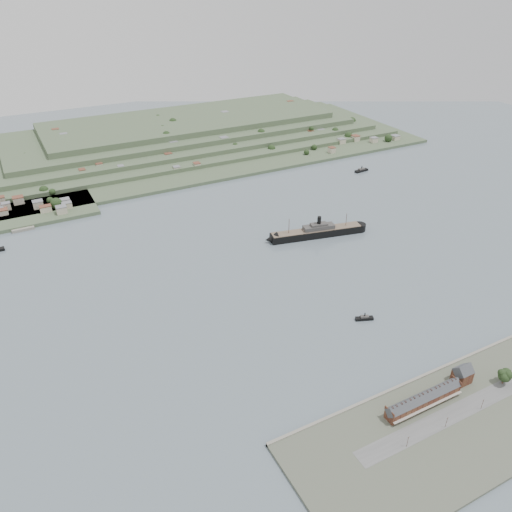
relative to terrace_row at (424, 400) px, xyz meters
name	(u,v)px	position (x,y,z in m)	size (l,w,h in m)	color
ground	(295,275)	(10.00, 168.02, -6.84)	(1400.00, 1400.00, 0.00)	slate
near_shore	(457,422)	(10.00, -18.73, -5.83)	(220.00, 80.00, 2.60)	#4C5142
terrace_row	(424,400)	(0.00, 0.00, 0.00)	(55.60, 9.80, 11.07)	#4C251B
gabled_building	(463,374)	(37.50, 4.02, 1.34)	(10.40, 10.18, 14.09)	#4C251B
far_peninsula	(174,139)	(37.91, 561.12, 5.04)	(760.00, 309.00, 30.00)	#3F5337
steamship	(314,232)	(64.84, 220.63, -2.04)	(107.53, 33.36, 26.03)	black
tugboat	(364,318)	(24.13, 87.71, -5.30)	(14.40, 8.59, 6.30)	black
ferry_east	(361,170)	(222.14, 345.12, -5.04)	(20.39, 7.44, 7.48)	black
fig_tree	(506,375)	(60.34, -10.41, 2.17)	(10.28, 8.91, 11.48)	#482F21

